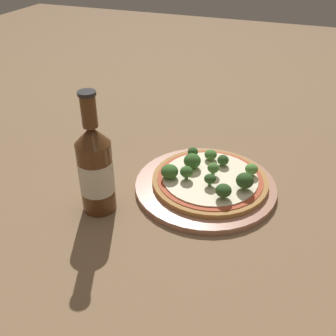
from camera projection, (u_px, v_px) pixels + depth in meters
The scene contains 15 objects.
ground_plane at pixel (206, 187), 0.79m from camera, with size 3.00×3.00×0.00m, color #846647.
plate at pixel (207, 186), 0.78m from camera, with size 0.28×0.28×0.01m.
pizza at pixel (210, 178), 0.78m from camera, with size 0.23×0.23×0.01m.
broccoli_floret_0 at pixel (210, 179), 0.74m from camera, with size 0.02×0.02×0.02m.
broccoli_floret_1 at pixel (170, 172), 0.76m from camera, with size 0.03×0.03×0.03m.
broccoli_floret_2 at pixel (213, 168), 0.77m from camera, with size 0.02×0.02×0.03m.
broccoli_floret_3 at pixel (223, 160), 0.80m from camera, with size 0.02×0.02×0.02m.
broccoli_floret_4 at pixel (192, 161), 0.79m from camera, with size 0.03×0.03×0.03m.
broccoli_floret_5 at pixel (186, 172), 0.76m from camera, with size 0.03×0.03×0.03m.
broccoli_floret_6 at pixel (245, 181), 0.73m from camera, with size 0.03×0.03×0.03m.
broccoli_floret_7 at pixel (251, 169), 0.77m from camera, with size 0.03×0.03×0.02m.
broccoli_floret_8 at pixel (223, 191), 0.71m from camera, with size 0.03×0.03×0.03m.
broccoli_floret_9 at pixel (193, 152), 0.83m from camera, with size 0.02×0.02×0.02m.
broccoli_floret_10 at pixel (211, 155), 0.82m from camera, with size 0.03×0.03×0.02m.
beer_bottle at pixel (96, 169), 0.69m from camera, with size 0.06×0.06×0.23m.
Camera 1 is at (-0.63, -0.16, 0.46)m, focal length 42.00 mm.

